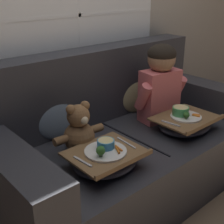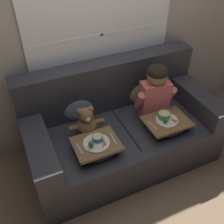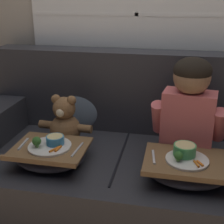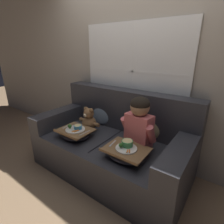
{
  "view_description": "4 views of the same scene",
  "coord_description": "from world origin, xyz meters",
  "px_view_note": "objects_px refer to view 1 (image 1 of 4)",
  "views": [
    {
      "loc": [
        -1.38,
        -1.41,
        1.47
      ],
      "look_at": [
        -0.04,
        0.12,
        0.62
      ],
      "focal_mm": 50.0,
      "sensor_mm": 36.0,
      "label": 1
    },
    {
      "loc": [
        -0.93,
        -1.78,
        2.29
      ],
      "look_at": [
        -0.1,
        0.06,
        0.64
      ],
      "focal_mm": 42.0,
      "sensor_mm": 36.0,
      "label": 2
    },
    {
      "loc": [
        0.28,
        -1.68,
        1.39
      ],
      "look_at": [
        -0.08,
        0.06,
        0.71
      ],
      "focal_mm": 50.0,
      "sensor_mm": 36.0,
      "label": 3
    },
    {
      "loc": [
        1.17,
        -1.56,
        1.54
      ],
      "look_at": [
        -0.05,
        0.13,
        0.78
      ],
      "focal_mm": 28.0,
      "sensor_mm": 36.0,
      "label": 4
    }
  ],
  "objects_px": {
    "lap_tray_teddy": "(106,159)",
    "teddy_bear": "(79,132)",
    "lap_tray_child": "(185,123)",
    "throw_pillow_behind_child": "(134,90)",
    "couch": "(120,146)",
    "throw_pillow_behind_teddy": "(56,113)",
    "child_figure": "(160,80)"
  },
  "relations": [
    {
      "from": "couch",
      "to": "teddy_bear",
      "type": "xyz_separation_m",
      "value": [
        -0.38,
        -0.04,
        0.25
      ]
    },
    {
      "from": "couch",
      "to": "child_figure",
      "type": "distance_m",
      "value": 0.58
    },
    {
      "from": "couch",
      "to": "lap_tray_teddy",
      "type": "bearing_deg",
      "value": -142.54
    },
    {
      "from": "couch",
      "to": "throw_pillow_behind_teddy",
      "type": "relative_size",
      "value": 5.2
    },
    {
      "from": "throw_pillow_behind_child",
      "to": "child_figure",
      "type": "bearing_deg",
      "value": -90.03
    },
    {
      "from": "teddy_bear",
      "to": "lap_tray_child",
      "type": "bearing_deg",
      "value": -18.42
    },
    {
      "from": "lap_tray_child",
      "to": "teddy_bear",
      "type": "bearing_deg",
      "value": 161.58
    },
    {
      "from": "throw_pillow_behind_child",
      "to": "lap_tray_child",
      "type": "xyz_separation_m",
      "value": [
        -0.0,
        -0.53,
        -0.12
      ]
    },
    {
      "from": "throw_pillow_behind_teddy",
      "to": "teddy_bear",
      "type": "distance_m",
      "value": 0.28
    },
    {
      "from": "couch",
      "to": "lap_tray_child",
      "type": "relative_size",
      "value": 4.41
    },
    {
      "from": "throw_pillow_behind_teddy",
      "to": "lap_tray_child",
      "type": "relative_size",
      "value": 0.85
    },
    {
      "from": "throw_pillow_behind_child",
      "to": "lap_tray_teddy",
      "type": "relative_size",
      "value": 0.93
    },
    {
      "from": "teddy_bear",
      "to": "lap_tray_child",
      "type": "distance_m",
      "value": 0.8
    },
    {
      "from": "throw_pillow_behind_child",
      "to": "lap_tray_teddy",
      "type": "height_order",
      "value": "throw_pillow_behind_child"
    },
    {
      "from": "lap_tray_teddy",
      "to": "throw_pillow_behind_child",
      "type": "bearing_deg",
      "value": 34.86
    },
    {
      "from": "couch",
      "to": "throw_pillow_behind_child",
      "type": "xyz_separation_m",
      "value": [
        0.38,
        0.24,
        0.29
      ]
    },
    {
      "from": "teddy_bear",
      "to": "lap_tray_teddy",
      "type": "height_order",
      "value": "teddy_bear"
    },
    {
      "from": "teddy_bear",
      "to": "child_figure",
      "type": "bearing_deg",
      "value": 0.27
    },
    {
      "from": "child_figure",
      "to": "couch",
      "type": "bearing_deg",
      "value": 175.02
    },
    {
      "from": "child_figure",
      "to": "teddy_bear",
      "type": "relative_size",
      "value": 1.67
    },
    {
      "from": "lap_tray_teddy",
      "to": "teddy_bear",
      "type": "bearing_deg",
      "value": 90.12
    },
    {
      "from": "child_figure",
      "to": "throw_pillow_behind_child",
      "type": "bearing_deg",
      "value": 89.97
    },
    {
      "from": "lap_tray_child",
      "to": "child_figure",
      "type": "bearing_deg",
      "value": 89.77
    },
    {
      "from": "throw_pillow_behind_child",
      "to": "couch",
      "type": "bearing_deg",
      "value": -147.91
    },
    {
      "from": "throw_pillow_behind_child",
      "to": "throw_pillow_behind_teddy",
      "type": "height_order",
      "value": "throw_pillow_behind_child"
    },
    {
      "from": "couch",
      "to": "lap_tray_teddy",
      "type": "relative_size",
      "value": 4.69
    },
    {
      "from": "throw_pillow_behind_child",
      "to": "lap_tray_teddy",
      "type": "xyz_separation_m",
      "value": [
        -0.76,
        -0.53,
        -0.12
      ]
    },
    {
      "from": "lap_tray_child",
      "to": "lap_tray_teddy",
      "type": "bearing_deg",
      "value": -179.89
    },
    {
      "from": "throw_pillow_behind_teddy",
      "to": "lap_tray_teddy",
      "type": "distance_m",
      "value": 0.54
    },
    {
      "from": "throw_pillow_behind_teddy",
      "to": "child_figure",
      "type": "bearing_deg",
      "value": -19.66
    },
    {
      "from": "couch",
      "to": "throw_pillow_behind_teddy",
      "type": "bearing_deg",
      "value": 147.91
    },
    {
      "from": "throw_pillow_behind_child",
      "to": "lap_tray_teddy",
      "type": "distance_m",
      "value": 0.93
    }
  ]
}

